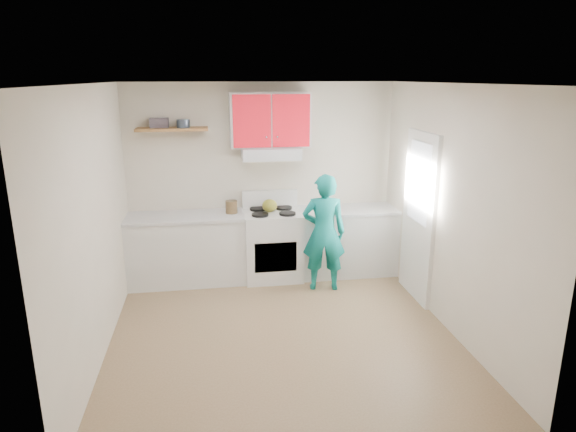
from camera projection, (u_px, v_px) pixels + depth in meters
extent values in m
plane|color=brown|center=(282.00, 333.00, 5.37)|extent=(3.80, 3.80, 0.00)
cube|color=white|center=(281.00, 83.00, 4.67)|extent=(3.60, 3.80, 0.04)
cube|color=beige|center=(262.00, 180.00, 6.83)|extent=(3.60, 0.04, 2.60)
cube|color=beige|center=(324.00, 296.00, 3.22)|extent=(3.60, 0.04, 2.60)
cube|color=beige|center=(95.00, 225.00, 4.75)|extent=(0.04, 3.80, 2.60)
cube|color=beige|center=(449.00, 210.00, 5.29)|extent=(0.04, 3.80, 2.60)
cube|color=white|center=(419.00, 217.00, 6.03)|extent=(0.05, 0.85, 2.05)
cube|color=white|center=(419.00, 183.00, 5.91)|extent=(0.01, 0.55, 0.95)
cube|color=silver|center=(187.00, 249.00, 6.62)|extent=(1.52, 0.60, 0.90)
cube|color=silver|center=(346.00, 241.00, 6.95)|extent=(1.32, 0.60, 0.90)
cube|color=white|center=(273.00, 245.00, 6.76)|extent=(0.76, 0.65, 0.92)
cube|color=silver|center=(271.00, 153.00, 6.53)|extent=(0.76, 0.44, 0.15)
cube|color=red|center=(270.00, 120.00, 6.47)|extent=(1.02, 0.33, 0.70)
cube|color=brown|center=(172.00, 129.00, 6.32)|extent=(0.90, 0.30, 0.04)
cube|color=#463D45|center=(159.00, 123.00, 6.31)|extent=(0.23, 0.17, 0.12)
cylinder|color=#333D4C|center=(183.00, 124.00, 6.31)|extent=(0.18, 0.18, 0.10)
ellipsoid|color=olive|center=(270.00, 206.00, 6.64)|extent=(0.25, 0.25, 0.17)
cylinder|color=#4C3A21|center=(231.00, 208.00, 6.58)|extent=(0.18, 0.18, 0.19)
cube|color=olive|center=(323.00, 210.00, 6.80)|extent=(0.32, 0.27, 0.02)
cube|color=red|center=(369.00, 210.00, 6.81)|extent=(0.29, 0.24, 0.01)
imported|color=#0D7671|center=(324.00, 233.00, 6.32)|extent=(0.60, 0.45, 1.51)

